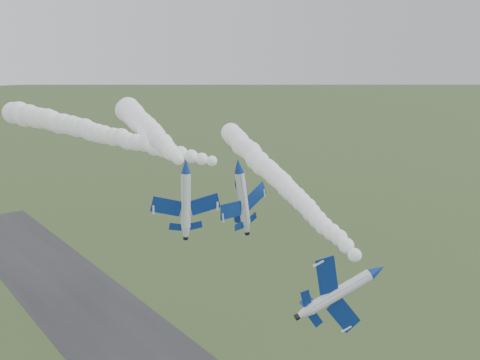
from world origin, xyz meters
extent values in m
cylinder|color=white|center=(6.79, -11.11, 34.21)|extent=(4.78, 8.35, 1.94)
cone|color=navy|center=(4.91, -15.93, 34.21)|extent=(2.58, 2.71, 1.94)
cone|color=white|center=(8.59, -6.47, 34.21)|extent=(2.44, 2.34, 1.94)
cylinder|color=black|center=(8.95, -5.56, 34.21)|extent=(1.13, 0.90, 0.98)
ellipsoid|color=black|center=(6.49, -13.26, 34.43)|extent=(2.22, 3.09, 1.29)
cube|color=navy|center=(5.83, -9.90, 36.82)|extent=(2.68, 2.90, 4.16)
cube|color=navy|center=(8.06, -10.77, 31.47)|extent=(2.68, 2.90, 4.16)
cube|color=navy|center=(7.68, -7.06, 35.63)|extent=(1.22, 1.32, 1.82)
cube|color=navy|center=(8.87, -7.52, 32.78)|extent=(1.22, 1.32, 1.82)
cube|color=navy|center=(9.27, -7.93, 34.73)|extent=(2.44, 2.19, 0.99)
cylinder|color=white|center=(-1.57, 18.10, 43.15)|extent=(4.32, 8.25, 1.51)
cone|color=navy|center=(-3.41, 13.23, 43.15)|extent=(2.18, 2.55, 1.51)
cone|color=white|center=(0.20, 22.78, 43.15)|extent=(2.04, 2.19, 1.51)
cylinder|color=black|center=(0.54, 23.70, 43.15)|extent=(0.92, 0.82, 0.77)
ellipsoid|color=black|center=(-2.31, 16.11, 43.70)|extent=(1.94, 3.00, 1.01)
cube|color=navy|center=(-4.05, 19.87, 43.07)|extent=(5.06, 3.80, 0.25)
cube|color=navy|center=(1.46, 17.79, 42.92)|extent=(5.06, 3.80, 0.25)
cube|color=navy|center=(-1.59, 22.51, 43.19)|extent=(2.22, 1.70, 0.15)
cube|color=navy|center=(1.35, 21.40, 43.11)|extent=(2.22, 1.70, 0.15)
cube|color=navy|center=(-0.17, 21.73, 44.42)|extent=(0.72, 1.53, 2.16)
cylinder|color=white|center=(9.32, 19.40, 41.57)|extent=(3.59, 9.27, 1.89)
cone|color=navy|center=(10.41, 13.79, 41.57)|extent=(2.31, 2.69, 1.89)
cone|color=white|center=(8.27, 24.81, 41.57)|extent=(2.23, 2.27, 1.89)
cylinder|color=black|center=(8.06, 25.87, 41.57)|extent=(1.06, 0.82, 0.96)
ellipsoid|color=black|center=(9.66, 17.09, 42.17)|extent=(1.83, 3.29, 1.26)
cube|color=navy|center=(6.06, 19.65, 40.82)|extent=(5.32, 3.48, 1.06)
cube|color=navy|center=(12.31, 20.87, 42.01)|extent=(5.32, 3.48, 1.06)
cube|color=navy|center=(6.78, 23.53, 41.26)|extent=(2.33, 1.58, 0.50)
cube|color=navy|center=(10.12, 24.18, 41.89)|extent=(2.33, 1.58, 0.50)
cube|color=navy|center=(8.25, 23.55, 42.96)|extent=(0.88, 1.80, 2.36)
camera|label=1|loc=(-42.67, -48.22, 59.68)|focal=40.00mm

